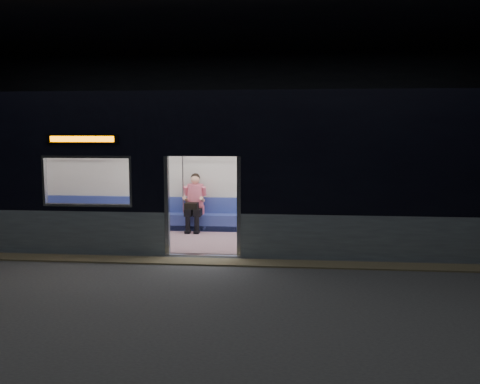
# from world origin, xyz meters

# --- Properties ---
(station_floor) EXTENTS (24.00, 14.00, 0.01)m
(station_floor) POSITION_xyz_m (0.00, 0.00, -0.01)
(station_floor) COLOR #47494C
(station_floor) RESTS_ON ground
(station_envelope) EXTENTS (24.00, 14.00, 5.00)m
(station_envelope) POSITION_xyz_m (0.00, 0.00, 3.66)
(station_envelope) COLOR black
(station_envelope) RESTS_ON station_floor
(tactile_strip) EXTENTS (22.80, 0.50, 0.03)m
(tactile_strip) POSITION_xyz_m (0.00, 0.55, 0.01)
(tactile_strip) COLOR #8C7F59
(tactile_strip) RESTS_ON station_floor
(metro_car) EXTENTS (18.00, 3.04, 3.35)m
(metro_car) POSITION_xyz_m (-0.00, 2.54, 1.85)
(metro_car) COLOR #93A6AF
(metro_car) RESTS_ON station_floor
(passenger) EXTENTS (0.43, 0.74, 1.45)m
(passenger) POSITION_xyz_m (-0.63, 3.55, 0.83)
(passenger) COLOR black
(passenger) RESTS_ON metro_car
(handbag) EXTENTS (0.40, 0.38, 0.16)m
(handbag) POSITION_xyz_m (-0.67, 3.30, 0.70)
(handbag) COLOR black
(handbag) RESTS_ON passenger
(transit_map) EXTENTS (0.97, 0.03, 0.63)m
(transit_map) POSITION_xyz_m (2.17, 3.85, 1.46)
(transit_map) COLOR white
(transit_map) RESTS_ON metro_car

